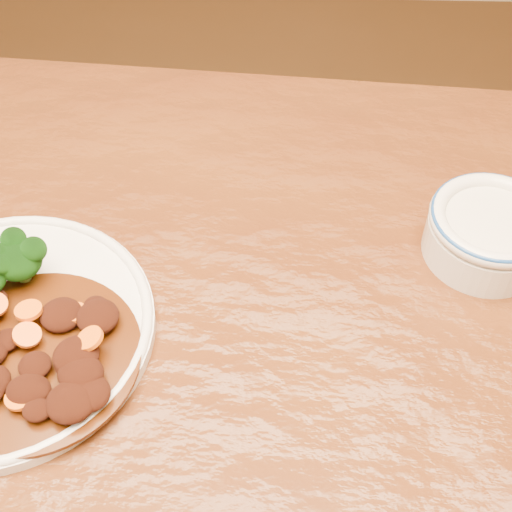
{
  "coord_description": "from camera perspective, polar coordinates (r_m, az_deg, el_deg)",
  "views": [
    {
      "loc": [
        0.08,
        -0.36,
        1.31
      ],
      "look_at": [
        0.06,
        0.11,
        0.77
      ],
      "focal_mm": 50.0,
      "sensor_mm": 36.0,
      "label": 1
    }
  ],
  "objects": [
    {
      "name": "dining_table",
      "position": [
        0.74,
        -5.26,
        -11.33
      ],
      "size": [
        1.56,
        1.01,
        0.75
      ],
      "rotation": [
        0.0,
        0.0,
        -0.08
      ],
      "color": "#52290E",
      "rests_on": "ground"
    },
    {
      "name": "dip_bowl",
      "position": [
        0.76,
        18.15,
        1.94
      ],
      "size": [
        0.13,
        0.13,
        0.06
      ],
      "rotation": [
        0.0,
        0.0,
        -0.41
      ],
      "color": "beige",
      "rests_on": "dining_table"
    },
    {
      "name": "dinner_plate",
      "position": [
        0.71,
        -19.71,
        -5.51
      ],
      "size": [
        0.29,
        0.29,
        0.02
      ],
      "rotation": [
        0.0,
        0.0,
        -0.29
      ],
      "color": "silver",
      "rests_on": "dining_table"
    },
    {
      "name": "mince_stew",
      "position": [
        0.67,
        -16.95,
        -7.83
      ],
      "size": [
        0.2,
        0.2,
        0.03
      ],
      "color": "#3F1C06",
      "rests_on": "dinner_plate"
    }
  ]
}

